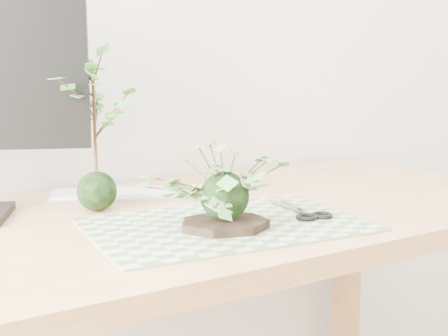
% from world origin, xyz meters
% --- Properties ---
extents(desk, '(1.60, 0.70, 0.74)m').
position_xyz_m(desk, '(-0.06, 1.23, 0.65)').
color(desk, tan).
rests_on(desk, ground_plane).
extents(cutting_mat, '(0.52, 0.37, 0.00)m').
position_xyz_m(cutting_mat, '(-0.02, 1.11, 0.74)').
color(cutting_mat, '#516B4B').
rests_on(cutting_mat, desk).
extents(stone_dish, '(0.20, 0.20, 0.01)m').
position_xyz_m(stone_dish, '(-0.04, 1.08, 0.75)').
color(stone_dish, black).
rests_on(stone_dish, cutting_mat).
extents(ivy_kokedama, '(0.27, 0.27, 0.17)m').
position_xyz_m(ivy_kokedama, '(-0.04, 1.08, 0.84)').
color(ivy_kokedama, black).
rests_on(ivy_kokedama, stone_dish).
extents(maple_kokedama, '(0.23, 0.23, 0.33)m').
position_xyz_m(maple_kokedama, '(-0.17, 1.34, 0.97)').
color(maple_kokedama, black).
rests_on(maple_kokedama, desk).
extents(keyboard, '(0.40, 0.25, 0.01)m').
position_xyz_m(keyboard, '(-0.05, 1.42, 0.75)').
color(keyboard, '#B8B8BB').
rests_on(keyboard, desk).
extents(scissors, '(0.08, 0.17, 0.01)m').
position_xyz_m(scissors, '(0.15, 1.07, 0.75)').
color(scissors, gray).
rests_on(scissors, cutting_mat).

